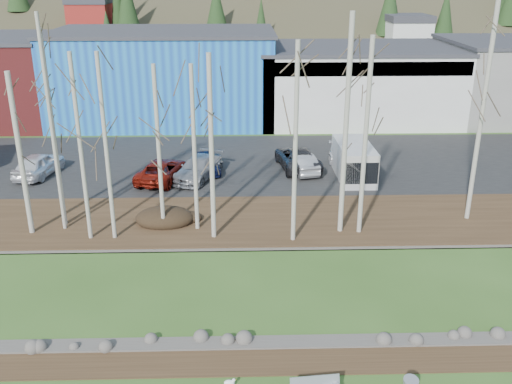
{
  "coord_description": "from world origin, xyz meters",
  "views": [
    {
      "loc": [
        1.04,
        -15.1,
        13.33
      ],
      "look_at": [
        1.83,
        12.73,
        2.5
      ],
      "focal_mm": 40.0,
      "sensor_mm": 36.0,
      "label": 1
    }
  ],
  "objects_px": {
    "car_3": "(207,163)",
    "car_5": "(297,158)",
    "seagull": "(230,383)",
    "car_1": "(162,170)",
    "car_0": "(39,164)",
    "car_4": "(302,163)",
    "car_6": "(350,161)",
    "van_white": "(354,162)",
    "car_2": "(198,168)"
  },
  "relations": [
    {
      "from": "car_0",
      "to": "car_6",
      "type": "distance_m",
      "value": 21.52
    },
    {
      "from": "car_4",
      "to": "seagull",
      "type": "bearing_deg",
      "value": 65.92
    },
    {
      "from": "car_1",
      "to": "car_6",
      "type": "distance_m",
      "value": 13.04
    },
    {
      "from": "seagull",
      "to": "car_1",
      "type": "bearing_deg",
      "value": 95.12
    },
    {
      "from": "car_2",
      "to": "car_6",
      "type": "xyz_separation_m",
      "value": [
        10.53,
        1.05,
        0.07
      ]
    },
    {
      "from": "car_6",
      "to": "van_white",
      "type": "distance_m",
      "value": 1.3
    },
    {
      "from": "seagull",
      "to": "car_5",
      "type": "bearing_deg",
      "value": 70.59
    },
    {
      "from": "car_6",
      "to": "van_white",
      "type": "bearing_deg",
      "value": -93.06
    },
    {
      "from": "car_1",
      "to": "van_white",
      "type": "height_order",
      "value": "van_white"
    },
    {
      "from": "car_6",
      "to": "car_1",
      "type": "bearing_deg",
      "value": -178.36
    },
    {
      "from": "car_2",
      "to": "van_white",
      "type": "relative_size",
      "value": 0.95
    },
    {
      "from": "car_2",
      "to": "van_white",
      "type": "xyz_separation_m",
      "value": [
        10.55,
        -0.2,
        0.43
      ]
    },
    {
      "from": "car_2",
      "to": "car_3",
      "type": "xyz_separation_m",
      "value": [
        0.53,
        1.38,
        -0.07
      ]
    },
    {
      "from": "car_6",
      "to": "car_3",
      "type": "bearing_deg",
      "value": 173.81
    },
    {
      "from": "car_5",
      "to": "van_white",
      "type": "xyz_separation_m",
      "value": [
        3.64,
        -2.17,
        0.41
      ]
    },
    {
      "from": "car_1",
      "to": "car_2",
      "type": "relative_size",
      "value": 1.01
    },
    {
      "from": "seagull",
      "to": "car_4",
      "type": "bearing_deg",
      "value": 69.64
    },
    {
      "from": "seagull",
      "to": "car_0",
      "type": "xyz_separation_m",
      "value": [
        -13.4,
        21.66,
        0.76
      ]
    },
    {
      "from": "car_2",
      "to": "car_0",
      "type": "bearing_deg",
      "value": -163.58
    },
    {
      "from": "seagull",
      "to": "van_white",
      "type": "bearing_deg",
      "value": 60.19
    },
    {
      "from": "car_0",
      "to": "car_3",
      "type": "relative_size",
      "value": 1.22
    },
    {
      "from": "car_0",
      "to": "car_4",
      "type": "distance_m",
      "value": 18.12
    },
    {
      "from": "seagull",
      "to": "car_3",
      "type": "relative_size",
      "value": 0.12
    },
    {
      "from": "car_0",
      "to": "car_3",
      "type": "distance_m",
      "value": 11.54
    },
    {
      "from": "car_3",
      "to": "car_1",
      "type": "bearing_deg",
      "value": -160.51
    },
    {
      "from": "van_white",
      "to": "car_0",
      "type": "bearing_deg",
      "value": 176.68
    },
    {
      "from": "car_5",
      "to": "car_6",
      "type": "xyz_separation_m",
      "value": [
        3.61,
        -0.92,
        0.05
      ]
    },
    {
      "from": "car_1",
      "to": "car_5",
      "type": "xyz_separation_m",
      "value": [
        9.35,
        2.27,
        0.05
      ]
    },
    {
      "from": "car_0",
      "to": "seagull",
      "type": "bearing_deg",
      "value": 132.35
    },
    {
      "from": "car_1",
      "to": "car_2",
      "type": "bearing_deg",
      "value": -159.49
    },
    {
      "from": "car_3",
      "to": "car_5",
      "type": "relative_size",
      "value": 0.72
    },
    {
      "from": "car_0",
      "to": "car_5",
      "type": "height_order",
      "value": "car_0"
    },
    {
      "from": "car_2",
      "to": "car_6",
      "type": "bearing_deg",
      "value": 26.79
    },
    {
      "from": "car_4",
      "to": "car_0",
      "type": "bearing_deg",
      "value": -11.22
    },
    {
      "from": "car_0",
      "to": "car_6",
      "type": "bearing_deg",
      "value": -169.0
    },
    {
      "from": "car_2",
      "to": "car_5",
      "type": "height_order",
      "value": "car_5"
    },
    {
      "from": "car_5",
      "to": "car_3",
      "type": "bearing_deg",
      "value": -3.27
    },
    {
      "from": "car_0",
      "to": "van_white",
      "type": "bearing_deg",
      "value": -172.32
    },
    {
      "from": "car_1",
      "to": "car_6",
      "type": "relative_size",
      "value": 0.92
    },
    {
      "from": "car_5",
      "to": "car_4",
      "type": "bearing_deg",
      "value": 95.23
    },
    {
      "from": "car_6",
      "to": "van_white",
      "type": "relative_size",
      "value": 1.04
    },
    {
      "from": "car_1",
      "to": "car_0",
      "type": "bearing_deg",
      "value": 5.51
    },
    {
      "from": "van_white",
      "to": "car_2",
      "type": "bearing_deg",
      "value": 178.51
    },
    {
      "from": "car_1",
      "to": "car_6",
      "type": "bearing_deg",
      "value": -160.57
    },
    {
      "from": "car_4",
      "to": "car_6",
      "type": "distance_m",
      "value": 3.41
    },
    {
      "from": "car_5",
      "to": "van_white",
      "type": "distance_m",
      "value": 4.26
    },
    {
      "from": "car_0",
      "to": "car_1",
      "type": "distance_m",
      "value": 8.64
    },
    {
      "from": "seagull",
      "to": "car_2",
      "type": "bearing_deg",
      "value": 88.41
    },
    {
      "from": "van_white",
      "to": "car_6",
      "type": "bearing_deg",
      "value": 90.84
    },
    {
      "from": "car_4",
      "to": "van_white",
      "type": "relative_size",
      "value": 0.77
    }
  ]
}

